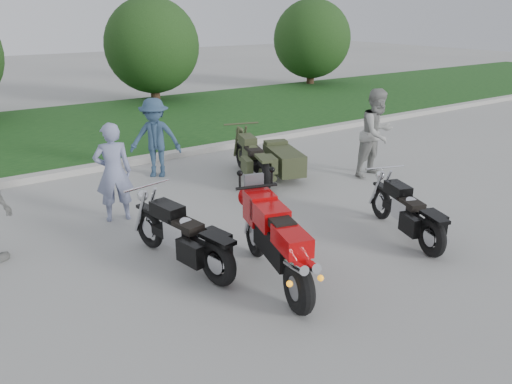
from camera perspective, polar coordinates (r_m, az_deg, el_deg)
ground at (r=7.36m, az=2.53°, el=-8.31°), size 80.00×80.00×0.00m
curb at (r=12.31m, az=-14.43°, el=3.33°), size 60.00×0.30×0.15m
grass_strip at (r=16.17m, az=-19.66°, el=6.72°), size 60.00×8.00×0.14m
tree_mid_right at (r=20.31m, az=-11.80°, el=16.06°), size 3.60×3.60×4.00m
tree_far_right at (r=24.56m, az=6.40°, el=16.99°), size 3.60×3.60×4.00m
sportbike_red at (r=6.63m, az=2.35°, el=-5.54°), size 0.82×2.23×1.08m
cruiser_left at (r=7.18m, az=-8.10°, el=-5.29°), size 0.65×2.25×0.87m
cruiser_right at (r=8.37m, az=17.01°, el=-2.45°), size 0.78×2.03×0.81m
cruiser_sidecar at (r=10.85m, az=1.74°, el=3.65°), size 1.55×2.28×0.90m
person_stripe at (r=8.91m, az=-15.99°, el=2.17°), size 0.72×0.56×1.75m
person_grey at (r=11.26m, az=13.65°, el=6.55°), size 0.99×0.80×1.93m
person_denim at (r=11.14m, az=-11.44°, el=6.07°), size 1.29×1.18×1.74m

